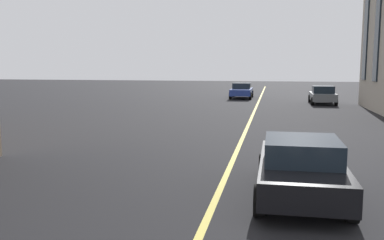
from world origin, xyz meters
TOP-DOWN VIEW (x-y plane):
  - lane_centre_line at (20.00, 0.00)m, footprint 80.00×0.16m
  - car_grey_far at (33.82, -4.90)m, footprint 3.90×1.89m
  - car_black_mid at (9.85, -1.85)m, footprint 4.40×1.95m
  - car_blue_parked_b at (38.37, 1.65)m, footprint 4.40×1.95m

SIDE VIEW (x-z plane):
  - lane_centre_line at x=20.00m, z-range 0.00..0.01m
  - car_grey_far at x=33.82m, z-range 0.00..1.40m
  - car_black_mid at x=9.85m, z-range 0.02..1.39m
  - car_blue_parked_b at x=38.37m, z-range 0.02..1.39m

